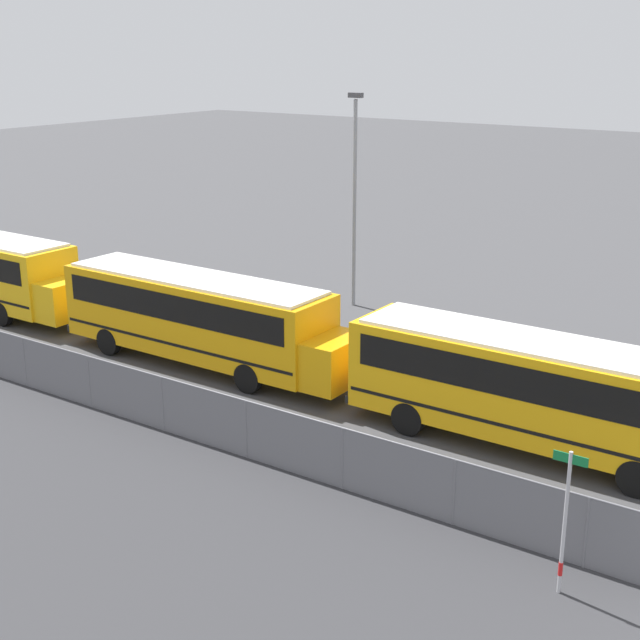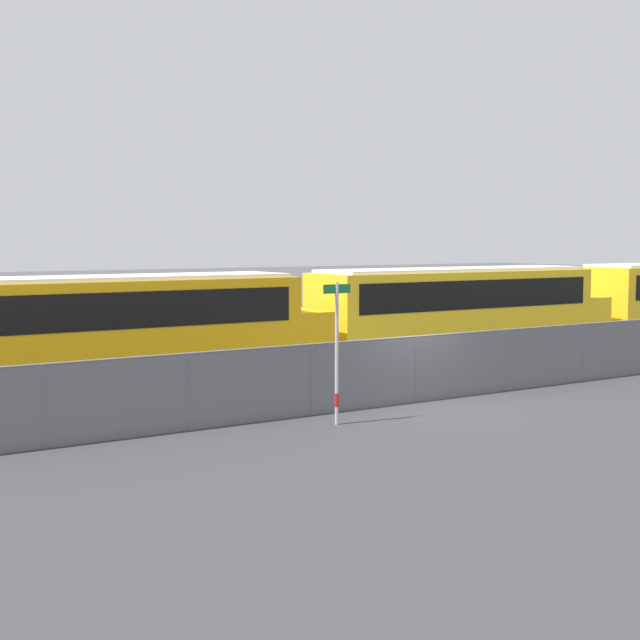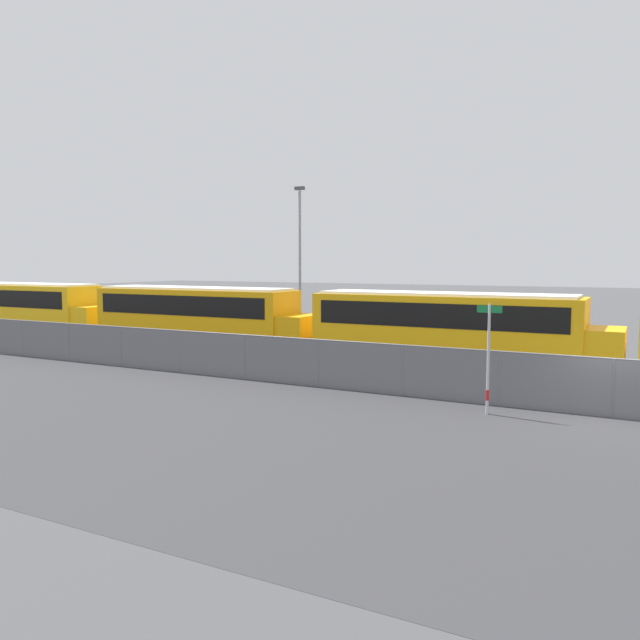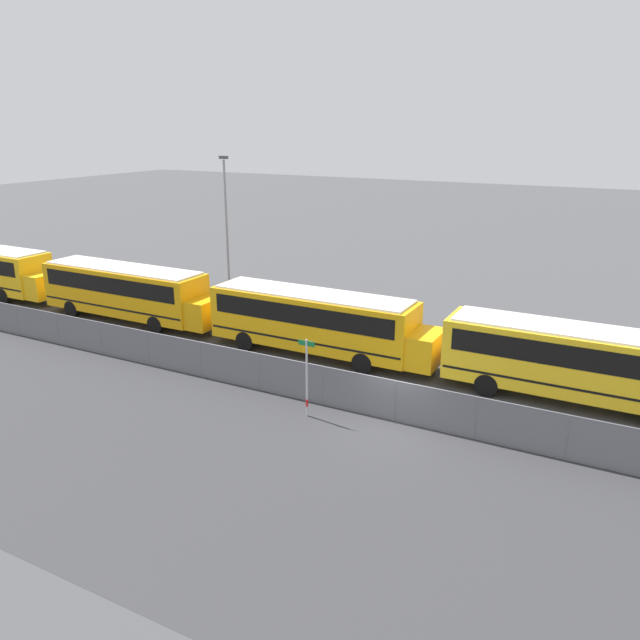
# 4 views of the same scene
# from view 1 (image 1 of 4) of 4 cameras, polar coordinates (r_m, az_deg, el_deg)

# --- Properties ---
(school_bus_2) EXTENTS (11.70, 2.50, 3.13)m
(school_bus_2) POSITION_cam_1_polar(r_m,az_deg,el_deg) (30.70, -7.65, 0.42)
(school_bus_2) COLOR orange
(school_bus_2) RESTS_ON ground_plane
(school_bus_3) EXTENTS (11.70, 2.50, 3.13)m
(school_bus_3) POSITION_cam_1_polar(r_m,az_deg,el_deg) (24.70, 14.06, -4.19)
(school_bus_3) COLOR #EDA80F
(school_bus_3) RESTS_ON ground_plane
(street_sign) EXTENTS (0.70, 0.09, 3.14)m
(street_sign) POSITION_cam_1_polar(r_m,az_deg,el_deg) (18.72, 15.41, -12.23)
(street_sign) COLOR #B7B7BC
(street_sign) RESTS_ON ground_plane
(light_pole) EXTENTS (0.60, 0.24, 8.82)m
(light_pole) POSITION_cam_1_polar(r_m,az_deg,el_deg) (37.02, 2.23, 8.12)
(light_pole) COLOR gray
(light_pole) RESTS_ON ground_plane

